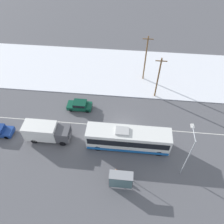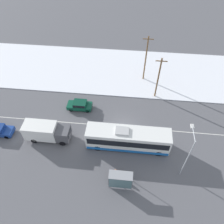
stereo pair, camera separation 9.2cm
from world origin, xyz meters
TOP-DOWN VIEW (x-y plane):
  - ground_plane at (0.00, 0.00)m, footprint 120.00×120.00m
  - snow_lot at (0.00, 14.10)m, footprint 80.00×14.74m
  - lane_marking_center at (0.00, 0.00)m, footprint 60.00×0.12m
  - city_bus at (0.86, -3.37)m, footprint 11.55×2.57m
  - box_truck at (-10.91, -3.20)m, footprint 6.55×2.30m
  - sedan_car at (-7.40, 3.23)m, footprint 4.04×1.80m
  - pedestrian_at_stop at (-0.41, -8.09)m, footprint 0.56×0.25m
  - bus_shelter at (0.30, -9.45)m, footprint 2.91×1.20m
  - streetlamp at (7.96, -6.53)m, footprint 0.36×2.60m
  - utility_pole_roadside at (5.07, 7.46)m, footprint 1.80×0.24m
  - utility_pole_snowlot at (3.00, 12.05)m, footprint 1.80×0.24m

SIDE VIEW (x-z plane):
  - ground_plane at x=0.00m, z-range 0.00..0.00m
  - lane_marking_center at x=0.00m, z-range 0.00..0.00m
  - snow_lot at x=0.00m, z-range 0.00..0.12m
  - sedan_car at x=-7.40m, z-range 0.07..1.54m
  - pedestrian_at_stop at x=-0.41m, z-range 0.18..1.73m
  - box_truck at x=-10.91m, z-range 0.16..3.05m
  - bus_shelter at x=0.30m, z-range 0.48..2.88m
  - city_bus at x=0.86m, z-range -0.04..3.50m
  - utility_pole_roadside at x=5.07m, z-range 0.19..8.04m
  - utility_pole_snowlot at x=3.00m, z-range 0.19..9.00m
  - streetlamp at x=7.96m, z-range 0.98..8.44m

